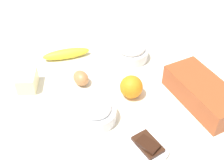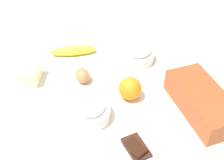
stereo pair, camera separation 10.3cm
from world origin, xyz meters
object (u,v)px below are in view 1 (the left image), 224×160
object	(u,v)px
loaf_pan	(203,92)
sugar_bowl	(96,112)
banana	(66,54)
orange_fruit	(131,87)
flour_bowl	(131,52)
egg_near_butter	(81,78)
chocolate_plate	(147,146)
butter_block	(27,81)

from	to	relation	value
loaf_pan	sugar_bowl	xyz separation A→B (m)	(-0.06, -0.36, -0.01)
banana	orange_fruit	size ratio (longest dim) A/B	2.37
sugar_bowl	flour_bowl	bearing A→B (deg)	136.73
flour_bowl	egg_near_butter	bearing A→B (deg)	-72.96
banana	chocolate_plate	world-z (taller)	banana
flour_bowl	butter_block	size ratio (longest dim) A/B	1.51
loaf_pan	orange_fruit	bearing A→B (deg)	-124.03
loaf_pan	banana	distance (m)	0.55
orange_fruit	chocolate_plate	bearing A→B (deg)	-12.79
flour_bowl	sugar_bowl	bearing A→B (deg)	-43.27
butter_block	loaf_pan	bearing A→B (deg)	61.19
butter_block	chocolate_plate	xyz separation A→B (m)	(0.40, 0.28, -0.02)
sugar_bowl	orange_fruit	bearing A→B (deg)	111.58
sugar_bowl	egg_near_butter	world-z (taller)	sugar_bowl
orange_fruit	butter_block	size ratio (longest dim) A/B	0.89
sugar_bowl	loaf_pan	bearing A→B (deg)	80.96
loaf_pan	sugar_bowl	world-z (taller)	loaf_pan
banana	egg_near_butter	distance (m)	0.17
loaf_pan	orange_fruit	distance (m)	0.24
banana	flour_bowl	bearing A→B (deg)	67.10
flour_bowl	chocolate_plate	size ratio (longest dim) A/B	1.04
sugar_bowl	orange_fruit	world-z (taller)	orange_fruit
egg_near_butter	butter_block	bearing A→B (deg)	-105.95
orange_fruit	chocolate_plate	xyz separation A→B (m)	(0.22, -0.05, -0.03)
loaf_pan	chocolate_plate	xyz separation A→B (m)	(0.11, -0.26, -0.03)
orange_fruit	loaf_pan	bearing A→B (deg)	60.82
loaf_pan	flour_bowl	xyz separation A→B (m)	(-0.31, -0.12, -0.01)
sugar_bowl	egg_near_butter	distance (m)	0.19
loaf_pan	sugar_bowl	size ratio (longest dim) A/B	2.23
flour_bowl	banana	bearing A→B (deg)	-112.90
flour_bowl	egg_near_butter	distance (m)	0.24
loaf_pan	egg_near_butter	distance (m)	0.43
loaf_pan	flour_bowl	size ratio (longest dim) A/B	2.14
egg_near_butter	flour_bowl	bearing A→B (deg)	107.04
butter_block	chocolate_plate	distance (m)	0.49
chocolate_plate	banana	bearing A→B (deg)	-169.13
butter_block	egg_near_butter	bearing A→B (deg)	74.05
sugar_bowl	butter_block	xyz separation A→B (m)	(-0.24, -0.18, -0.00)
loaf_pan	chocolate_plate	world-z (taller)	loaf_pan
chocolate_plate	butter_block	bearing A→B (deg)	-145.37
flour_bowl	banana	distance (m)	0.26
butter_block	sugar_bowl	bearing A→B (deg)	36.52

